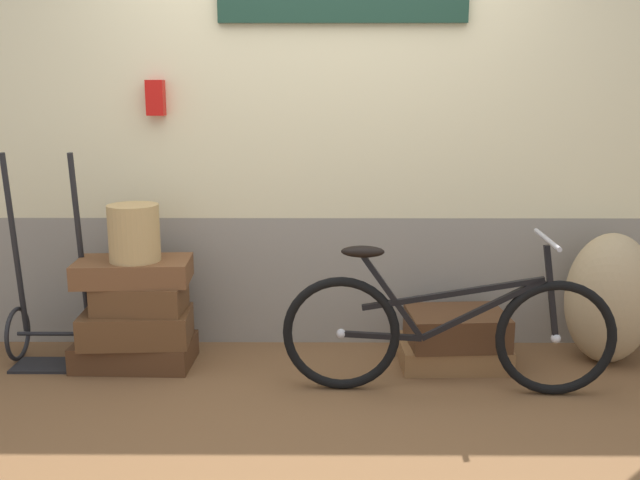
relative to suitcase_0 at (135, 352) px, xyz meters
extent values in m
cube|color=brown|center=(1.02, -0.39, -0.10)|extent=(9.16, 5.20, 0.06)
cube|color=gray|center=(1.02, 0.46, 0.32)|extent=(7.16, 0.20, 0.79)
cube|color=beige|center=(1.02, 0.46, 1.56)|extent=(7.16, 0.20, 1.70)
cube|color=#193828|center=(1.18, 0.34, 1.95)|extent=(1.41, 0.04, 0.23)
cube|color=red|center=(0.11, 0.32, 1.42)|extent=(0.10, 0.08, 0.20)
cube|color=#4C2D19|center=(0.00, 0.00, 0.00)|extent=(0.67, 0.40, 0.15)
cube|color=brown|center=(0.03, -0.04, 0.16)|extent=(0.61, 0.37, 0.18)
cube|color=brown|center=(0.05, -0.03, 0.33)|extent=(0.50, 0.30, 0.16)
cube|color=brown|center=(0.01, 0.01, 0.47)|extent=(0.65, 0.39, 0.13)
cube|color=olive|center=(1.82, 0.02, -0.01)|extent=(0.61, 0.43, 0.13)
cube|color=#4C2D19|center=(1.83, 0.00, 0.15)|extent=(0.56, 0.43, 0.18)
cylinder|color=tan|center=(0.03, -0.01, 0.70)|extent=(0.28, 0.28, 0.31)
torus|color=black|center=(-0.70, 0.07, 0.08)|extent=(0.03, 0.31, 0.31)
torus|color=black|center=(-0.27, 0.07, 0.08)|extent=(0.03, 0.31, 0.31)
cylinder|color=black|center=(-0.48, 0.07, 0.08)|extent=(0.43, 0.02, 0.02)
cylinder|color=black|center=(-0.67, 0.07, 0.61)|extent=(0.03, 0.14, 1.05)
cylinder|color=black|center=(-0.30, 0.07, 0.61)|extent=(0.03, 0.14, 1.05)
cube|color=black|center=(-0.48, -0.04, -0.07)|extent=(0.39, 0.22, 0.02)
ellipsoid|color=tan|center=(2.70, 0.06, 0.30)|extent=(0.50, 0.42, 0.76)
torus|color=black|center=(1.17, -0.33, 0.23)|extent=(0.61, 0.08, 0.61)
sphere|color=#B2B2B7|center=(1.17, -0.33, 0.23)|extent=(0.05, 0.05, 0.05)
torus|color=black|center=(2.26, -0.39, 0.23)|extent=(0.61, 0.08, 0.61)
sphere|color=#B2B2B7|center=(2.26, -0.39, 0.23)|extent=(0.05, 0.05, 0.05)
cube|color=black|center=(1.88, -0.37, 0.38)|extent=(0.61, 0.06, 0.35)
cube|color=black|center=(1.43, -0.35, 0.43)|extent=(0.33, 0.05, 0.45)
cube|color=black|center=(1.37, -0.34, 0.22)|extent=(0.42, 0.05, 0.04)
cube|color=black|center=(1.73, -0.36, 0.46)|extent=(0.91, 0.08, 0.19)
cube|color=black|center=(2.22, -0.39, 0.47)|extent=(0.11, 0.03, 0.49)
ellipsoid|color=black|center=(1.27, -0.34, 0.67)|extent=(0.22, 0.10, 0.06)
cylinder|color=#A5A5AD|center=(2.18, -0.39, 0.74)|extent=(0.05, 0.46, 0.02)
camera|label=1|loc=(1.08, -3.78, 1.46)|focal=39.48mm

